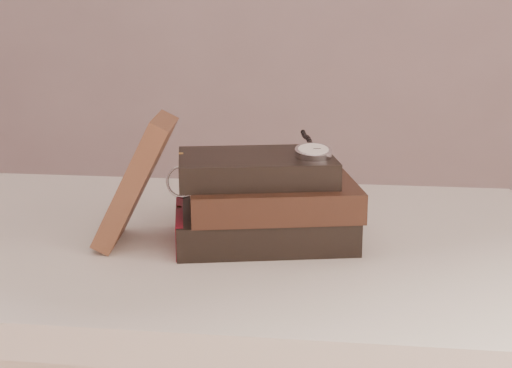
# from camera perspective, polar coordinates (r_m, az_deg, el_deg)

# --- Properties ---
(table) EXTENTS (1.00, 0.60, 0.75)m
(table) POSITION_cam_1_polar(r_m,az_deg,el_deg) (1.04, -6.71, -8.47)
(table) COLOR silver
(table) RESTS_ON ground
(book_stack) EXTENTS (0.25, 0.20, 0.11)m
(book_stack) POSITION_cam_1_polar(r_m,az_deg,el_deg) (0.96, 0.67, -1.36)
(book_stack) COLOR black
(book_stack) RESTS_ON table
(journal) EXTENTS (0.11, 0.12, 0.16)m
(journal) POSITION_cam_1_polar(r_m,az_deg,el_deg) (0.95, -9.07, 0.27)
(journal) COLOR #45271A
(journal) RESTS_ON table
(pocket_watch) EXTENTS (0.06, 0.15, 0.02)m
(pocket_watch) POSITION_cam_1_polar(r_m,az_deg,el_deg) (0.94, 4.30, 2.56)
(pocket_watch) COLOR silver
(pocket_watch) RESTS_ON book_stack
(eyeglasses) EXTENTS (0.11, 0.13, 0.04)m
(eyeglasses) POSITION_cam_1_polar(r_m,az_deg,el_deg) (1.02, -4.23, 0.26)
(eyeglasses) COLOR silver
(eyeglasses) RESTS_ON book_stack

